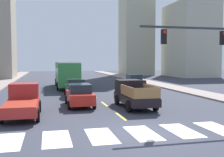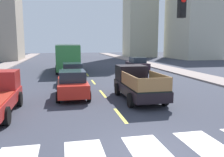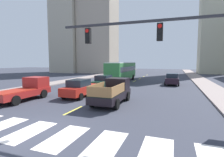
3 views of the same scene
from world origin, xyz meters
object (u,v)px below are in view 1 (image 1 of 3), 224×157
(sedan_near_right, at_px, (134,81))
(sedan_far, at_px, (80,95))
(sedan_near_left, at_px, (76,88))
(pickup_dark, at_px, (23,101))
(city_bus, at_px, (67,73))
(pickup_stakebed, at_px, (133,94))

(sedan_near_right, xyz_separation_m, sedan_far, (-8.41, -12.56, 0.00))
(sedan_near_right, xyz_separation_m, sedan_near_left, (-8.14, -6.90, 0.00))
(pickup_dark, bearing_deg, sedan_far, 36.61)
(sedan_far, bearing_deg, sedan_near_right, 53.73)
(city_bus, relative_size, sedan_near_right, 2.45)
(pickup_stakebed, relative_size, pickup_dark, 1.00)
(sedan_near_right, relative_size, sedan_near_left, 1.00)
(sedan_near_left, bearing_deg, pickup_stakebed, -61.88)
(pickup_dark, distance_m, sedan_far, 4.74)
(pickup_stakebed, relative_size, sedan_far, 1.18)
(city_bus, xyz_separation_m, sedan_near_left, (0.25, -8.87, -1.09))
(city_bus, bearing_deg, sedan_far, -91.47)
(sedan_far, bearing_deg, sedan_near_left, 84.88)
(city_bus, height_order, sedan_far, city_bus)
(pickup_dark, xyz_separation_m, sedan_near_left, (4.18, 8.33, -0.06))
(pickup_dark, xyz_separation_m, sedan_near_right, (12.32, 15.24, -0.06))
(pickup_dark, distance_m, city_bus, 17.68)
(pickup_dark, bearing_deg, pickup_stakebed, 13.21)
(pickup_dark, xyz_separation_m, sedan_far, (3.91, 2.68, -0.06))
(sedan_near_right, relative_size, sedan_far, 1.00)
(sedan_near_right, height_order, sedan_near_left, same)
(pickup_stakebed, xyz_separation_m, sedan_near_right, (4.49, 13.72, -0.08))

